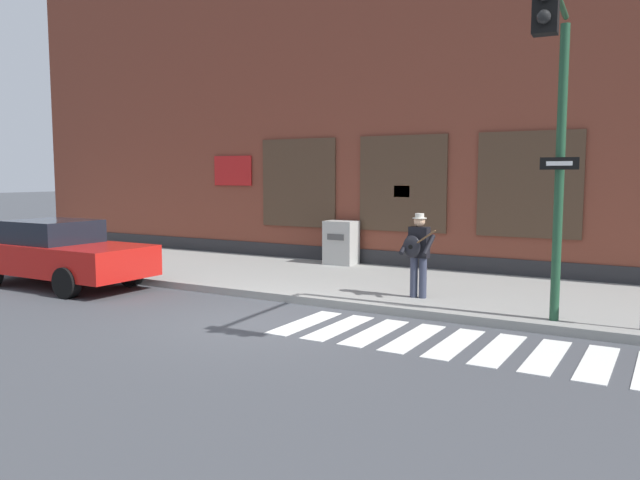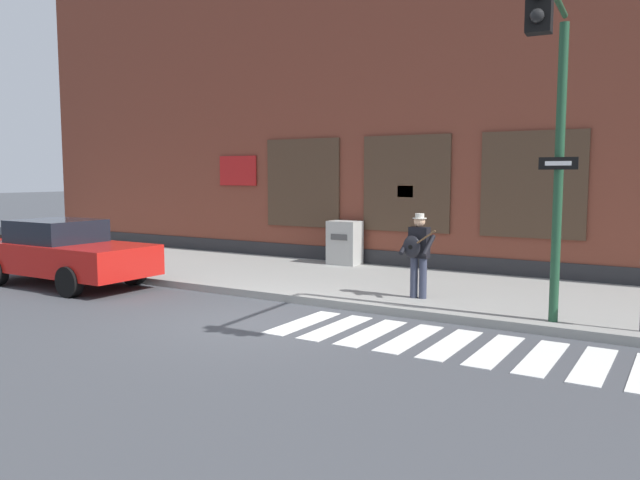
% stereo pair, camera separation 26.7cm
% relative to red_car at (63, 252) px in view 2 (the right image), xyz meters
% --- Properties ---
extents(ground_plane, '(160.00, 160.00, 0.00)m').
position_rel_red_car_xyz_m(ground_plane, '(6.08, -0.55, -0.77)').
color(ground_plane, '#424449').
extents(sidewalk, '(28.00, 4.89, 0.16)m').
position_rel_red_car_xyz_m(sidewalk, '(6.08, 3.48, -0.69)').
color(sidewalk, gray).
rests_on(sidewalk, ground).
extents(building_backdrop, '(28.00, 4.06, 9.10)m').
position_rel_red_car_xyz_m(building_backdrop, '(6.08, 7.92, 3.77)').
color(building_backdrop, brown).
rests_on(building_backdrop, ground).
extents(crosswalk, '(5.78, 1.90, 0.01)m').
position_rel_red_car_xyz_m(crosswalk, '(9.54, -0.26, -0.76)').
color(crosswalk, silver).
rests_on(crosswalk, ground).
extents(red_car, '(4.61, 2.00, 1.53)m').
position_rel_red_car_xyz_m(red_car, '(0.00, 0.00, 0.00)').
color(red_car, red).
rests_on(red_car, ground).
extents(busker, '(0.70, 0.52, 1.67)m').
position_rel_red_car_xyz_m(busker, '(8.00, 2.11, 0.33)').
color(busker, '#33384C').
rests_on(busker, sidewalk).
extents(traffic_light, '(0.64, 3.00, 5.00)m').
position_rel_red_car_xyz_m(traffic_light, '(10.77, 0.32, 2.86)').
color(traffic_light, '#1E472D').
rests_on(traffic_light, sidewalk).
extents(utility_box, '(0.84, 0.63, 1.18)m').
position_rel_red_car_xyz_m(utility_box, '(4.49, 5.48, -0.02)').
color(utility_box, '#ADADA8').
rests_on(utility_box, sidewalk).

